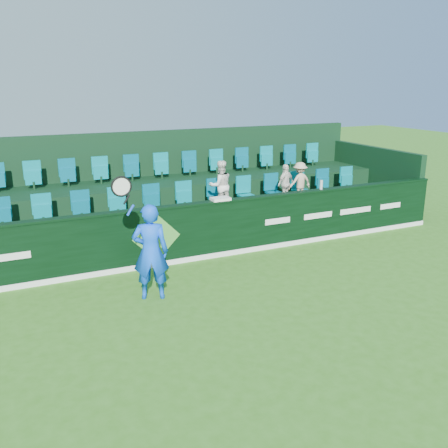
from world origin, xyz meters
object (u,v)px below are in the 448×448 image
tennis_player (150,251)px  spectator_left (220,186)px  spectator_right (300,182)px  drinks_bottle (321,185)px  towel (220,199)px  spectator_middle (286,183)px

tennis_player → spectator_left: 3.89m
spectator_right → drinks_bottle: bearing=82.2°
towel → spectator_right: bearing=21.0°
spectator_left → spectator_middle: spectator_left is taller
spectator_middle → spectator_right: 0.45m
spectator_middle → spectator_right: size_ratio=0.98×
tennis_player → towel: (2.20, 1.63, 0.44)m
tennis_player → spectator_middle: tennis_player is taller
spectator_left → towel: bearing=68.2°
spectator_right → towel: bearing=18.1°
spectator_right → spectator_left: bearing=-2.9°
spectator_left → spectator_middle: bearing=-177.1°
spectator_left → spectator_middle: 1.95m
drinks_bottle → tennis_player: bearing=-162.0°
spectator_right → tennis_player: bearing=25.4°
spectator_middle → tennis_player: bearing=10.1°
tennis_player → spectator_middle: bearing=30.5°
towel → drinks_bottle: drinks_bottle is taller
tennis_player → drinks_bottle: 5.30m
tennis_player → drinks_bottle: bearing=18.0°
spectator_right → drinks_bottle: (-0.10, -1.12, 0.13)m
spectator_left → towel: spectator_left is taller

